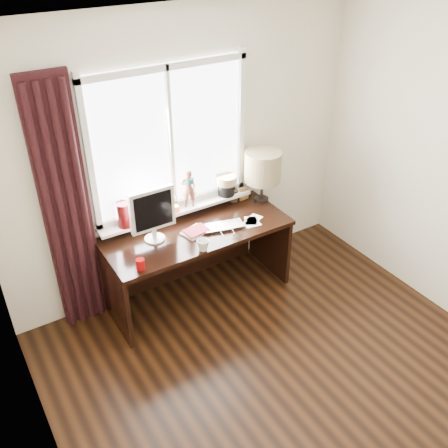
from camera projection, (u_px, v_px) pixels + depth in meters
floor at (317, 410)px, 3.75m from camera, size 3.50×4.00×0.00m
ceiling at (372, 56)px, 2.36m from camera, size 3.50×4.00×0.00m
wall_back at (185, 156)px, 4.49m from camera, size 3.50×0.00×2.60m
wall_left at (52, 398)px, 2.28m from camera, size 0.00×4.00×2.60m
laptop at (224, 226)px, 4.50m from camera, size 0.41×0.32×0.03m
mug at (203, 245)px, 4.18m from camera, size 0.14×0.14×0.11m
red_cup at (141, 264)px, 3.97m from camera, size 0.07×0.07×0.09m
window at (175, 161)px, 4.39m from camera, size 1.52×0.21×1.40m
curtain at (67, 213)px, 4.02m from camera, size 0.38×0.09×2.25m
desk at (193, 247)px, 4.67m from camera, size 1.70×0.70×0.75m
monitor at (153, 212)px, 4.20m from camera, size 0.40×0.18×0.49m
notebook_stack at (195, 231)px, 4.42m from camera, size 0.26×0.22×0.03m
brush_holder at (234, 195)px, 4.89m from camera, size 0.09×0.09×0.25m
icon_frame at (244, 194)px, 4.90m from camera, size 0.10×0.02×0.13m
table_lamp at (263, 167)px, 4.73m from camera, size 0.35×0.35×0.52m
loose_papers at (252, 221)px, 4.60m from camera, size 0.24×0.21×0.00m
desk_cables at (216, 226)px, 4.52m from camera, size 0.36×0.25×0.01m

